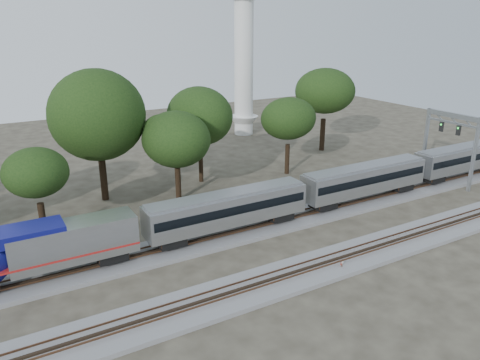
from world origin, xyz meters
The scene contains 14 objects.
ground centered at (0.00, 0.00, 0.00)m, with size 160.00×160.00×0.00m, color #383328.
track_far centered at (0.00, 6.00, 0.21)m, with size 160.00×5.00×0.73m.
track_near centered at (0.00, -4.00, 0.21)m, with size 160.00×5.00×0.73m.
train centered at (29.62, 6.00, 3.22)m, with size 110.03×3.14×4.63m.
switch_stand_red centered at (6.52, -5.25, 0.56)m, with size 0.27×0.10×0.87m.
switch_stand_white centered at (6.65, -5.24, 0.58)m, with size 0.29×0.09×0.91m.
switch_lever centered at (8.03, -5.58, 0.15)m, with size 0.50×0.30×0.30m, color #512D19.
signal_gantry centered at (35.09, 6.00, 7.13)m, with size 0.68×8.04×9.78m.
tree_2 centered at (-15.44, 15.28, 7.09)m, with size 7.23×7.23×10.19m.
tree_3 centered at (-7.11, 23.18, 10.69)m, with size 10.88×10.88×15.34m.
tree_4 centered at (0.83, 18.43, 7.79)m, with size 7.94×7.94×11.19m.
tree_5 centered at (6.36, 23.45, 9.24)m, with size 9.40×9.40×13.26m.
tree_6 centered at (18.78, 20.36, 8.16)m, with size 8.31×8.31×11.72m.
tree_7 centered at (31.63, 28.03, 10.19)m, with size 10.37×10.37×14.62m.
Camera 1 is at (-19.91, -32.85, 21.35)m, focal length 35.00 mm.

